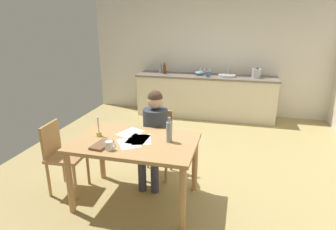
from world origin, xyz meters
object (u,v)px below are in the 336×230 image
(wine_glass_back_left, at_px, (200,69))
(dining_table, at_px, (135,150))
(chair_at_table, at_px, (157,140))
(bottle_oil, at_px, (161,68))
(candlestick, at_px, (99,131))
(stovetop_kettle, at_px, (256,73))
(chair_side_empty, at_px, (62,154))
(wine_glass_by_kettle, at_px, (204,69))
(wine_bottle_on_table, at_px, (169,131))
(teacup_on_counter, at_px, (208,74))
(book_magazine, at_px, (101,145))
(mixing_bowl, at_px, (199,73))
(bottle_vinegar, at_px, (164,69))
(coffee_mug, at_px, (109,146))
(wine_glass_near_sink, at_px, (210,69))
(person_seated, at_px, (154,131))
(sink_unit, at_px, (227,75))

(wine_glass_back_left, bearing_deg, dining_table, -93.57)
(chair_at_table, xyz_separation_m, bottle_oil, (-0.71, 2.73, 0.51))
(candlestick, distance_m, stovetop_kettle, 3.79)
(chair_side_empty, bearing_deg, wine_glass_back_left, 71.67)
(dining_table, bearing_deg, wine_glass_back_left, 86.43)
(wine_glass_by_kettle, bearing_deg, wine_bottle_on_table, -88.83)
(teacup_on_counter, bearing_deg, bottle_oil, 168.48)
(dining_table, relative_size, wine_glass_back_left, 8.82)
(wine_bottle_on_table, height_order, teacup_on_counter, wine_bottle_on_table)
(chair_at_table, xyz_separation_m, book_magazine, (-0.35, -0.90, 0.28))
(candlestick, xyz_separation_m, mixing_bowl, (0.66, 3.35, 0.12))
(bottle_vinegar, bearing_deg, coffee_mug, -83.98)
(stovetop_kettle, height_order, wine_glass_by_kettle, stovetop_kettle)
(book_magazine, bearing_deg, wine_bottle_on_table, 30.24)
(chair_at_table, distance_m, wine_bottle_on_table, 0.78)
(chair_side_empty, height_order, bottle_vinegar, bottle_vinegar)
(chair_side_empty, bearing_deg, chair_at_table, 34.33)
(bottle_oil, relative_size, wine_glass_back_left, 1.61)
(dining_table, relative_size, wine_glass_near_sink, 8.82)
(stovetop_kettle, distance_m, teacup_on_counter, 0.98)
(candlestick, height_order, book_magazine, candlestick)
(wine_bottle_on_table, bearing_deg, dining_table, -169.29)
(stovetop_kettle, bearing_deg, mixing_bowl, 178.11)
(coffee_mug, xyz_separation_m, book_magazine, (-0.12, 0.06, -0.03))
(coffee_mug, bearing_deg, bottle_vinegar, 96.02)
(dining_table, height_order, chair_at_table, chair_at_table)
(stovetop_kettle, bearing_deg, person_seated, -115.16)
(chair_side_empty, xyz_separation_m, wine_glass_near_sink, (1.36, 3.49, 0.52))
(candlestick, xyz_separation_m, teacup_on_counter, (0.86, 3.16, 0.13))
(chair_side_empty, bearing_deg, wine_glass_by_kettle, 70.41)
(dining_table, height_order, chair_side_empty, chair_side_empty)
(dining_table, xyz_separation_m, stovetop_kettle, (1.38, 3.34, 0.35))
(chair_side_empty, xyz_separation_m, coffee_mug, (0.77, -0.28, 0.32))
(book_magazine, bearing_deg, chair_at_table, 75.35)
(dining_table, relative_size, chair_side_empty, 1.56)
(bottle_vinegar, height_order, teacup_on_counter, bottle_vinegar)
(dining_table, distance_m, book_magazine, 0.38)
(wine_glass_back_left, bearing_deg, mixing_bowl, -89.86)
(person_seated, relative_size, mixing_bowl, 6.24)
(bottle_oil, bearing_deg, teacup_on_counter, -11.52)
(chair_at_table, bearing_deg, wine_glass_near_sink, 82.63)
(chair_side_empty, bearing_deg, coffee_mug, -19.77)
(teacup_on_counter, bearing_deg, coffee_mug, -99.53)
(dining_table, bearing_deg, wine_bottle_on_table, 10.71)
(chair_side_empty, distance_m, sink_unit, 3.80)
(book_magazine, bearing_deg, chair_side_empty, 168.13)
(dining_table, relative_size, wine_bottle_on_table, 4.85)
(chair_at_table, relative_size, candlestick, 3.76)
(candlestick, height_order, stovetop_kettle, stovetop_kettle)
(bottle_oil, bearing_deg, wine_glass_near_sink, 4.31)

